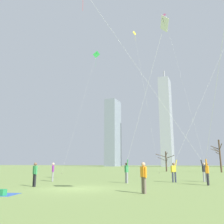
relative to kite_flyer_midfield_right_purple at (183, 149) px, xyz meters
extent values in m
plane|color=#7A934C|center=(-5.86, -7.61, -2.76)|extent=(400.00, 400.00, 0.00)
cylinder|color=#33384C|center=(-0.94, -0.12, -2.33)|extent=(0.14, 0.14, 0.85)
cylinder|color=#33384C|center=(-0.73, -0.07, -2.33)|extent=(0.14, 0.14, 0.85)
cube|color=yellow|center=(-0.84, -0.09, -1.64)|extent=(0.38, 0.28, 0.54)
sphere|color=brown|center=(-0.84, -0.09, -1.25)|extent=(0.22, 0.22, 0.22)
cylinder|color=yellow|center=(-1.04, -0.15, -1.67)|extent=(0.09, 0.09, 0.55)
cylinder|color=yellow|center=(-0.64, -0.04, -1.17)|extent=(0.22, 0.14, 0.56)
cylinder|color=silver|center=(2.09, 0.25, 4.78)|extent=(5.45, 0.60, 11.38)
cylinder|color=black|center=(1.83, -1.92, -2.33)|extent=(0.14, 0.14, 0.85)
cylinder|color=black|center=(1.80, -2.14, -2.33)|extent=(0.14, 0.14, 0.85)
cube|color=orange|center=(1.82, -2.03, -1.64)|extent=(0.24, 0.36, 0.54)
sphere|color=brown|center=(1.82, -2.03, -1.25)|extent=(0.22, 0.22, 0.22)
cylinder|color=orange|center=(1.84, -1.82, -1.67)|extent=(0.09, 0.09, 0.55)
cylinder|color=orange|center=(1.79, -2.24, -1.17)|extent=(0.11, 0.21, 0.56)
cylinder|color=silver|center=(2.66, -6.80, 2.93)|extent=(1.76, 9.13, 7.69)
cylinder|color=gray|center=(-4.41, -2.18, -2.33)|extent=(0.14, 0.14, 0.85)
cylinder|color=gray|center=(-4.26, -2.34, -2.33)|extent=(0.14, 0.14, 0.85)
cube|color=#338C4C|center=(-4.33, -2.26, -1.64)|extent=(0.38, 0.38, 0.54)
sphere|color=brown|center=(-4.33, -2.26, -1.25)|extent=(0.22, 0.22, 0.22)
cylinder|color=#338C4C|center=(-4.48, -2.11, -1.67)|extent=(0.09, 0.09, 0.55)
cylinder|color=#338C4C|center=(-4.19, -2.41, -1.17)|extent=(0.20, 0.21, 0.56)
cube|color=white|center=(-0.43, -4.17, 9.50)|extent=(0.87, 1.13, 1.25)
cylinder|color=black|center=(-0.43, -4.17, 9.50)|extent=(0.25, 0.51, 0.75)
cylinder|color=silver|center=(-2.31, -3.29, 4.29)|extent=(3.77, 1.78, 10.42)
cylinder|color=gray|center=(1.66, 1.46, -2.33)|extent=(0.14, 0.14, 0.85)
cylinder|color=gray|center=(1.47, 1.35, -2.33)|extent=(0.14, 0.14, 0.85)
cube|color=black|center=(1.57, 1.40, -1.64)|extent=(0.39, 0.35, 0.54)
sphere|color=beige|center=(1.57, 1.40, -1.25)|extent=(0.22, 0.22, 0.22)
cylinder|color=black|center=(1.75, 1.51, -1.67)|extent=(0.09, 0.09, 0.55)
cylinder|color=black|center=(1.39, 1.29, -1.17)|extent=(0.22, 0.18, 0.56)
cylinder|color=red|center=(-7.06, -5.39, 12.50)|extent=(0.02, 0.02, 1.94)
cylinder|color=silver|center=(-2.92, -1.93, 6.51)|extent=(8.64, 6.46, 14.85)
cylinder|color=#726656|center=(-1.22, -8.66, -2.33)|extent=(0.14, 0.14, 0.85)
cylinder|color=#726656|center=(-1.38, -8.50, -2.33)|extent=(0.14, 0.14, 0.85)
cube|color=orange|center=(-1.30, -8.58, -1.64)|extent=(0.38, 0.38, 0.54)
sphere|color=tan|center=(-1.30, -8.58, -1.25)|extent=(0.22, 0.22, 0.22)
cylinder|color=orange|center=(-1.15, -8.73, -1.67)|extent=(0.09, 0.09, 0.55)
cylinder|color=orange|center=(-1.45, -8.44, -1.67)|extent=(0.09, 0.09, 0.55)
cylinder|color=gray|center=(-10.98, -2.92, -2.33)|extent=(0.14, 0.14, 0.85)
cylinder|color=gray|center=(-11.10, -2.74, -2.33)|extent=(0.14, 0.14, 0.85)
cube|color=purple|center=(-11.04, -2.83, -1.64)|extent=(0.36, 0.39, 0.54)
sphere|color=beige|center=(-11.04, -2.83, -1.25)|extent=(0.22, 0.22, 0.22)
cylinder|color=purple|center=(-10.92, -3.00, -1.67)|extent=(0.09, 0.09, 0.55)
cylinder|color=purple|center=(-11.16, -2.66, -1.67)|extent=(0.09, 0.09, 0.55)
cylinder|color=black|center=(-9.14, -7.59, -2.33)|extent=(0.14, 0.14, 0.85)
cylinder|color=black|center=(-9.33, -7.48, -2.33)|extent=(0.14, 0.14, 0.85)
cube|color=#338C4C|center=(-9.24, -7.53, -1.64)|extent=(0.39, 0.34, 0.54)
sphere|color=brown|center=(-9.24, -7.53, -1.25)|extent=(0.22, 0.22, 0.22)
cylinder|color=#338C4C|center=(-9.06, -7.64, -1.67)|extent=(0.09, 0.09, 0.55)
cylinder|color=#338C4C|center=(-9.42, -7.43, -1.67)|extent=(0.09, 0.09, 0.55)
cube|color=yellow|center=(-7.66, 12.82, 19.38)|extent=(0.38, 0.71, 0.77)
cylinder|color=black|center=(-7.66, 12.82, 19.38)|extent=(0.16, 0.06, 0.50)
cylinder|color=yellow|center=(-7.57, 12.80, 18.54)|extent=(0.02, 0.02, 1.09)
cylinder|color=silver|center=(-6.78, 16.29, 8.33)|extent=(1.78, 6.93, 22.10)
cylinder|color=#3F3833|center=(-5.89, 19.75, -2.72)|extent=(0.10, 0.10, 0.08)
cube|color=green|center=(-16.09, 16.41, 18.72)|extent=(1.20, 0.65, 1.27)
cylinder|color=black|center=(-16.09, 16.41, 18.72)|extent=(0.31, 0.28, 0.80)
cylinder|color=green|center=(-16.26, 16.57, 17.32)|extent=(0.02, 0.02, 1.85)
cylinder|color=silver|center=(-17.98, 14.30, 8.00)|extent=(3.79, 4.24, 21.44)
cylinder|color=#3F3833|center=(-19.87, 12.18, -2.72)|extent=(0.10, 0.10, 0.08)
cube|color=pink|center=(-2.58, 11.12, 20.31)|extent=(0.72, 0.42, 0.76)
cylinder|color=black|center=(-2.58, 11.12, 20.31)|extent=(0.05, 0.28, 0.47)
cylinder|color=silver|center=(-0.39, 10.85, 8.79)|extent=(4.39, 0.55, 23.03)
cylinder|color=#3F3833|center=(1.80, 10.58, -2.72)|extent=(0.10, 0.10, 0.08)
cube|color=#268C4C|center=(-7.57, -12.00, -2.60)|extent=(0.40, 0.28, 0.30)
cylinder|color=#423326|center=(-6.05, 28.41, -0.79)|extent=(0.26, 0.26, 3.95)
cylinder|color=#423326|center=(-5.82, 27.97, 0.63)|extent=(0.57, 0.96, 0.63)
cylinder|color=#423326|center=(-6.94, 27.85, 0.36)|extent=(1.89, 1.24, 0.69)
cylinder|color=#423326|center=(-6.86, 28.50, -0.31)|extent=(1.68, 0.28, 0.75)
cylinder|color=#423326|center=(-5.16, 27.96, 0.09)|extent=(1.85, 1.01, 0.65)
cylinder|color=#423326|center=(-5.81, 27.98, -0.58)|extent=(0.55, 0.91, 0.42)
cylinder|color=#4C3828|center=(3.89, 26.93, 0.16)|extent=(0.28, 0.28, 5.84)
cylinder|color=#4C3828|center=(4.11, 26.29, 1.79)|extent=(0.57, 1.38, 1.15)
cylinder|color=#4C3828|center=(3.18, 27.14, 1.64)|extent=(1.51, 0.56, 0.83)
cylinder|color=#4C3828|center=(3.56, 27.72, 0.65)|extent=(0.76, 1.66, 0.60)
cylinder|color=#4C3828|center=(3.38, 26.89, 1.18)|extent=(1.09, 0.18, 0.80)
cylinder|color=#4C3828|center=(3.13, 26.50, 1.11)|extent=(1.59, 0.94, 0.67)
cube|color=gray|center=(-50.43, 112.81, 16.88)|extent=(6.61, 11.28, 39.29)
cube|color=#9EA3AD|center=(-18.29, 110.73, 21.30)|extent=(5.62, 10.50, 48.13)
cylinder|color=#99999E|center=(-18.29, 110.73, 47.95)|extent=(0.80, 0.80, 5.17)
camera|label=1|loc=(2.02, -21.59, -1.22)|focal=38.93mm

